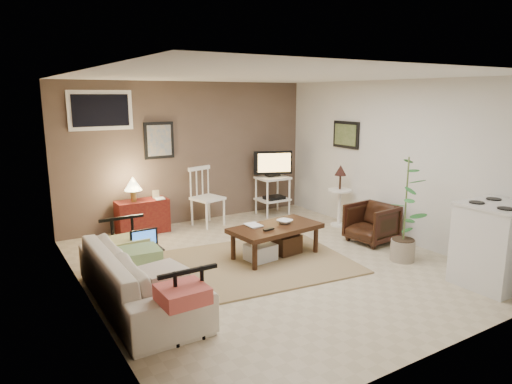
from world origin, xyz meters
TOP-DOWN VIEW (x-y plane):
  - floor at (0.00, 0.00)m, footprint 5.00×5.00m
  - art_back at (-0.55, 2.48)m, footprint 0.50×0.03m
  - art_right at (2.23, 1.05)m, footprint 0.03×0.60m
  - window at (-1.45, 2.48)m, footprint 0.96×0.03m
  - rug at (-0.13, 0.12)m, footprint 2.56×2.15m
  - coffee_table at (0.21, 0.19)m, footprint 1.30×0.76m
  - sofa at (-1.80, -0.21)m, footprint 0.61×2.09m
  - sofa_pillows at (-1.75, -0.45)m, footprint 0.40×1.99m
  - sofa_end_rails at (-1.68, -0.21)m, footprint 0.56×2.09m
  - laptop at (-1.60, 0.15)m, footprint 0.32×0.23m
  - red_console at (-0.98, 2.24)m, footprint 0.81×0.36m
  - spindle_chair at (0.11, 2.11)m, footprint 0.55×0.55m
  - tv_stand at (1.46, 2.11)m, footprint 0.67×0.45m
  - side_table at (1.99, 0.90)m, footprint 0.39×0.39m
  - armchair at (1.81, -0.02)m, footprint 0.64×0.67m
  - potted_plant at (1.59, -0.81)m, footprint 0.36×0.36m
  - stove at (1.85, -1.90)m, footprint 0.75×0.70m
  - bowl at (0.40, 0.24)m, footprint 0.21×0.11m
  - book_table at (-0.13, 0.35)m, footprint 0.18×0.02m
  - book_console at (-0.77, 2.17)m, footprint 0.15×0.04m

SIDE VIEW (x-z plane):
  - floor at x=0.00m, z-range 0.00..0.00m
  - rug at x=-0.13m, z-range 0.00..0.02m
  - coffee_table at x=0.21m, z-range 0.03..0.50m
  - armchair at x=1.81m, z-range 0.00..0.64m
  - red_console at x=-0.98m, z-range -0.14..0.79m
  - sofa_end_rails at x=-1.68m, z-range 0.00..0.70m
  - sofa at x=-1.80m, z-range 0.00..0.82m
  - spindle_chair at x=0.11m, z-range -0.03..0.96m
  - stove at x=1.85m, z-range 0.00..0.98m
  - sofa_pillows at x=-1.75m, z-range 0.43..0.57m
  - laptop at x=-1.60m, z-range 0.42..0.64m
  - bowl at x=0.40m, z-range 0.44..0.65m
  - book_table at x=-0.13m, z-range 0.44..0.69m
  - tv_stand at x=1.46m, z-range 0.03..1.22m
  - book_console at x=-0.77m, z-range 0.54..0.74m
  - side_table at x=1.99m, z-range 0.12..1.17m
  - potted_plant at x=1.59m, z-range 0.05..1.47m
  - art_back at x=-0.55m, z-range 1.15..1.75m
  - art_right at x=2.23m, z-range 1.29..1.75m
  - window at x=-1.45m, z-range 1.65..2.25m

